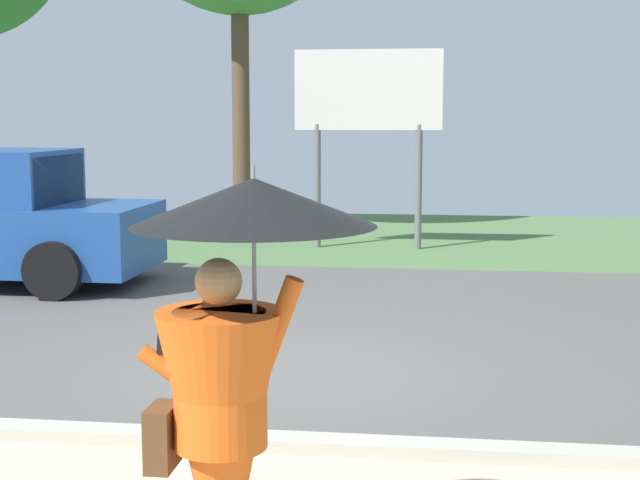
% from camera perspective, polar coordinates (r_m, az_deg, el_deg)
% --- Properties ---
extents(ground_plane, '(40.00, 22.00, 0.20)m').
position_cam_1_polar(ground_plane, '(11.53, 0.27, -4.37)').
color(ground_plane, '#565451').
extents(monk_pedestrian, '(1.14, 1.13, 2.13)m').
position_cam_1_polar(monk_pedestrian, '(4.40, -5.55, -8.14)').
color(monk_pedestrian, '#E55B19').
rests_on(monk_pedestrian, ground_plane).
extents(roadside_billboard, '(2.60, 0.12, 3.50)m').
position_cam_1_polar(roadside_billboard, '(16.49, 2.97, 8.31)').
color(roadside_billboard, slate).
rests_on(roadside_billboard, ground_plane).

